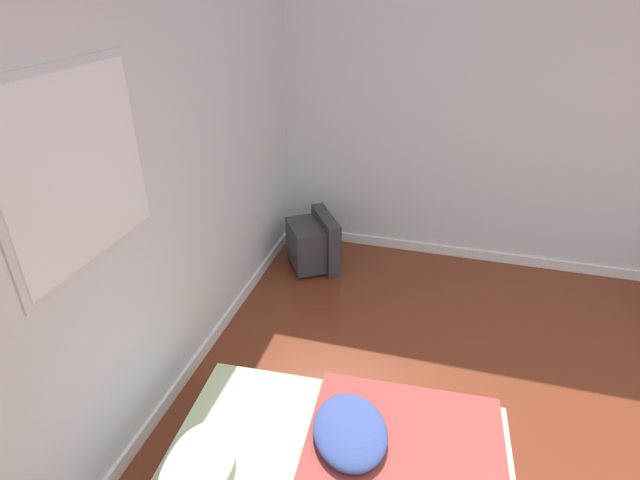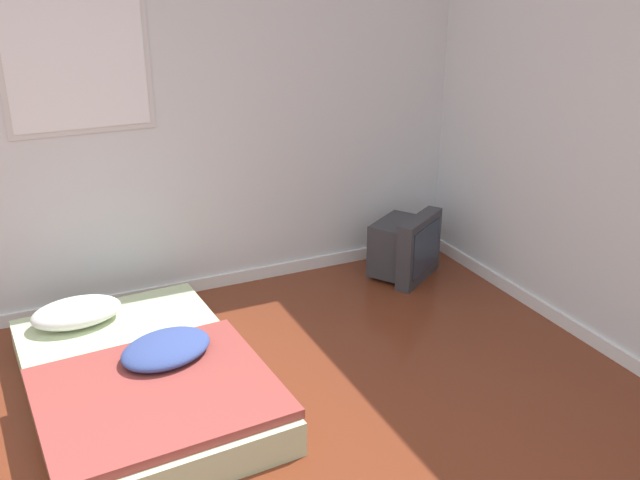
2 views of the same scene
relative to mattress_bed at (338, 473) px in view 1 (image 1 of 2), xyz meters
The scene contains 4 objects.
wall_back 1.66m from the mattress_bed, 99.49° to the left, with size 8.03×0.08×2.60m.
wall_right 3.19m from the mattress_bed, 27.10° to the right, with size 0.08×7.40×2.60m.
mattress_bed is the anchor object (origin of this frame).
crt_tv 2.22m from the mattress_bed, 19.41° to the left, with size 0.60×0.57×0.48m.
Camera 1 is at (-1.41, 1.00, 2.37)m, focal length 28.00 mm.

